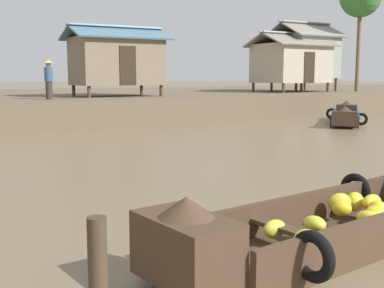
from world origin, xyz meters
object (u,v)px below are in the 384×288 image
Objects in this scene: fishing_skiff_distant at (346,117)px; vendor_person at (49,77)px; banana_boat at (339,219)px; stilt_house_right at (304,55)px; stilt_house_mid_left at (117,60)px; stilt_house_mid_right at (291,62)px.

fishing_skiff_distant is 2.69× the size of vendor_person.
banana_boat is 1.25× the size of stilt_house_right.
stilt_house_mid_left is 1.09× the size of stilt_house_right.
stilt_house_mid_right is 15.57m from vendor_person.
stilt_house_mid_right is at bearing 8.31° from vendor_person.
stilt_house_mid_left is at bearing 22.71° from vendor_person.
stilt_house_right is 17.22m from vendor_person.
stilt_house_mid_left is (4.58, 18.49, 2.51)m from banana_boat.
vendor_person is at bearing -157.29° from stilt_house_mid_left.
stilt_house_right reaches higher than banana_boat.
fishing_skiff_distant is at bearing -122.75° from stilt_house_right.
stilt_house_mid_right is (11.68, 0.70, 0.06)m from stilt_house_mid_left.
stilt_house_right is at bearing 47.88° from banana_boat.
stilt_house_mid_right is at bearing 49.73° from banana_boat.
fishing_skiff_distant is at bearing -116.19° from stilt_house_mid_right.
stilt_house_mid_left is 1.02× the size of stilt_house_mid_right.
banana_boat is 25.28m from stilt_house_mid_right.
vendor_person is at bearing -170.74° from stilt_house_right.
vendor_person is (0.88, 16.94, 1.69)m from banana_boat.
banana_boat is at bearing -132.12° from stilt_house_right.
fishing_skiff_distant is 1.03× the size of stilt_house_right.
fishing_skiff_distant is at bearing -27.26° from vendor_person.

